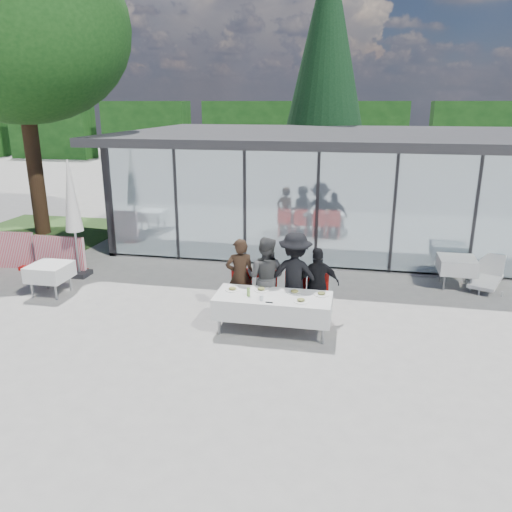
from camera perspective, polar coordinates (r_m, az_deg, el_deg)
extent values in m
plane|color=gray|center=(10.07, -1.15, -8.32)|extent=(90.00, 90.00, 0.00)
cube|color=gray|center=(17.41, 11.09, 2.61)|extent=(14.00, 8.00, 0.10)
cube|color=black|center=(20.95, 11.49, 9.35)|extent=(14.00, 0.20, 3.20)
cube|color=black|center=(18.43, -10.81, 8.36)|extent=(0.20, 8.00, 3.20)
cube|color=silver|center=(13.19, 11.23, 4.88)|extent=(13.60, 0.06, 3.10)
cube|color=#2D2D30|center=(16.50, 11.73, 13.32)|extent=(14.80, 8.80, 0.24)
cube|color=#262628|center=(14.84, -16.16, 5.88)|extent=(0.08, 0.10, 3.10)
cube|color=#262628|center=(14.05, -9.06, 5.75)|extent=(0.08, 0.10, 3.10)
cube|color=#262628|center=(13.51, -1.27, 5.50)|extent=(0.08, 0.10, 3.10)
cube|color=#262628|center=(13.22, 7.01, 5.12)|extent=(0.08, 0.10, 3.10)
cube|color=#262628|center=(13.22, 15.45, 4.62)|extent=(0.08, 0.10, 3.10)
cube|color=#262628|center=(13.51, 23.70, 4.04)|extent=(0.08, 0.10, 3.10)
cube|color=#B2100B|center=(16.05, 2.14, 3.17)|extent=(0.45, 0.45, 0.90)
cube|color=#B2100B|center=(16.37, 7.62, 3.31)|extent=(0.45, 0.45, 0.90)
cube|color=#B2100B|center=(15.93, 16.50, 2.35)|extent=(0.45, 0.45, 0.90)
cube|color=#B2100B|center=(16.90, 23.07, 2.50)|extent=(0.45, 0.45, 0.90)
cube|color=#123611|center=(44.04, -22.22, 13.20)|extent=(6.50, 2.00, 4.40)
cube|color=#123611|center=(40.25, -12.37, 13.78)|extent=(6.50, 2.00, 4.40)
cube|color=#123611|center=(37.79, -0.83, 13.96)|extent=(6.50, 2.00, 4.40)
cube|color=#123611|center=(36.93, 11.74, 13.54)|extent=(6.50, 2.00, 4.40)
cube|color=#123611|center=(37.79, 24.24, 12.50)|extent=(6.50, 2.00, 4.40)
cube|color=silver|center=(9.77, 1.96, -5.69)|extent=(2.26, 0.96, 0.42)
cylinder|color=gray|center=(9.73, -4.25, -7.01)|extent=(0.06, 0.06, 0.71)
cylinder|color=gray|center=(9.43, 7.65, -7.96)|extent=(0.06, 0.06, 0.71)
cylinder|color=gray|center=(10.35, -3.21, -5.46)|extent=(0.06, 0.06, 0.71)
cylinder|color=gray|center=(10.07, 7.94, -6.29)|extent=(0.06, 0.06, 0.71)
imported|color=#302015|center=(10.47, -1.84, -2.39)|extent=(0.76, 0.76, 1.66)
cube|color=#B2100B|center=(10.56, -1.88, -4.43)|extent=(0.44, 0.44, 0.05)
cube|color=#B2100B|center=(10.65, -1.65, -2.79)|extent=(0.44, 0.04, 0.55)
cylinder|color=#B2100B|center=(10.52, -3.05, -5.90)|extent=(0.04, 0.04, 0.43)
cylinder|color=#B2100B|center=(10.45, -1.13, -6.06)|extent=(0.04, 0.04, 0.43)
cylinder|color=#B2100B|center=(10.85, -2.58, -5.17)|extent=(0.04, 0.04, 0.43)
cylinder|color=#B2100B|center=(10.77, -0.71, -5.32)|extent=(0.04, 0.04, 0.43)
imported|color=#474747|center=(10.35, 1.10, -2.43)|extent=(0.96, 0.96, 1.72)
cube|color=#B2100B|center=(10.45, 1.03, -4.65)|extent=(0.44, 0.44, 0.05)
cube|color=#B2100B|center=(10.55, 1.24, -2.99)|extent=(0.44, 0.04, 0.55)
cylinder|color=#B2100B|center=(10.41, -0.14, -6.14)|extent=(0.04, 0.04, 0.43)
cylinder|color=#B2100B|center=(10.35, 1.83, -6.29)|extent=(0.04, 0.04, 0.43)
cylinder|color=#B2100B|center=(10.74, 0.25, -5.39)|extent=(0.04, 0.04, 0.43)
cylinder|color=#B2100B|center=(10.68, 2.16, -5.54)|extent=(0.04, 0.04, 0.43)
imported|color=black|center=(10.25, 4.46, -2.32)|extent=(1.27, 1.27, 1.85)
cube|color=#B2100B|center=(10.37, 4.37, -4.89)|extent=(0.44, 0.44, 0.05)
cube|color=#B2100B|center=(10.46, 4.54, -3.21)|extent=(0.44, 0.04, 0.55)
cylinder|color=#B2100B|center=(10.32, 3.21, -6.40)|extent=(0.04, 0.04, 0.43)
cylinder|color=#B2100B|center=(10.28, 5.21, -6.54)|extent=(0.04, 0.04, 0.43)
cylinder|color=#B2100B|center=(10.64, 3.50, -5.63)|extent=(0.04, 0.04, 0.43)
cylinder|color=#B2100B|center=(10.61, 5.43, -5.77)|extent=(0.04, 0.04, 0.43)
imported|color=black|center=(10.26, 7.05, -3.26)|extent=(1.16, 1.16, 1.55)
cube|color=#B2100B|center=(10.33, 6.96, -5.06)|extent=(0.44, 0.44, 0.05)
cube|color=#B2100B|center=(10.42, 7.10, -3.38)|extent=(0.44, 0.04, 0.55)
cylinder|color=#B2100B|center=(10.27, 5.82, -6.58)|extent=(0.04, 0.04, 0.43)
cylinder|color=#B2100B|center=(10.24, 7.83, -6.71)|extent=(0.04, 0.04, 0.43)
cylinder|color=#B2100B|center=(10.60, 6.02, -5.81)|extent=(0.04, 0.04, 0.43)
cylinder|color=#B2100B|center=(10.57, 7.97, -5.93)|extent=(0.04, 0.04, 0.43)
cylinder|color=white|center=(9.97, -2.70, -3.88)|extent=(0.29, 0.29, 0.01)
ellipsoid|color=#B29247|center=(9.96, -2.71, -3.70)|extent=(0.15, 0.15, 0.05)
cylinder|color=white|center=(9.93, 0.61, -3.94)|extent=(0.29, 0.29, 0.01)
ellipsoid|color=#496726|center=(9.92, 0.61, -3.76)|extent=(0.15, 0.15, 0.05)
cylinder|color=white|center=(9.84, 4.43, -4.20)|extent=(0.29, 0.29, 0.01)
ellipsoid|color=#B29247|center=(9.83, 4.43, -4.02)|extent=(0.15, 0.15, 0.05)
cylinder|color=white|center=(9.80, 7.49, -4.40)|extent=(0.29, 0.29, 0.01)
ellipsoid|color=#496726|center=(9.79, 7.50, -4.22)|extent=(0.15, 0.15, 0.05)
cylinder|color=white|center=(9.44, 5.16, -5.18)|extent=(0.29, 0.29, 0.01)
ellipsoid|color=#496726|center=(9.42, 5.16, -5.00)|extent=(0.15, 0.15, 0.05)
cylinder|color=#74A544|center=(9.63, -0.87, -4.14)|extent=(0.06, 0.06, 0.17)
cylinder|color=silver|center=(9.45, 0.62, -4.80)|extent=(0.07, 0.07, 0.10)
cube|color=black|center=(9.36, 1.51, -5.32)|extent=(0.14, 0.03, 0.01)
cube|color=silver|center=(12.56, -22.50, -1.67)|extent=(0.86, 0.86, 0.36)
cylinder|color=gray|center=(12.56, -24.28, -2.86)|extent=(0.05, 0.05, 0.72)
cylinder|color=gray|center=(12.23, -21.99, -3.10)|extent=(0.05, 0.05, 0.72)
cylinder|color=gray|center=(13.02, -22.79, -1.99)|extent=(0.05, 0.05, 0.72)
cylinder|color=gray|center=(12.70, -20.54, -2.20)|extent=(0.05, 0.05, 0.72)
cube|color=silver|center=(13.03, 21.97, -0.95)|extent=(0.86, 0.86, 0.36)
cylinder|color=gray|center=(12.75, 20.77, -2.14)|extent=(0.05, 0.05, 0.72)
cylinder|color=gray|center=(12.87, 23.40, -2.28)|extent=(0.05, 0.05, 0.72)
cylinder|color=gray|center=(13.31, 20.39, -1.30)|extent=(0.05, 0.05, 0.72)
cylinder|color=gray|center=(13.43, 22.92, -1.44)|extent=(0.05, 0.05, 0.72)
cube|color=#B2100B|center=(13.99, 22.45, -0.28)|extent=(0.45, 0.45, 0.05)
cube|color=#B2100B|center=(13.73, 22.69, 0.47)|extent=(0.44, 0.05, 0.55)
cylinder|color=#B2100B|center=(13.85, 21.74, -1.38)|extent=(0.04, 0.04, 0.43)
cylinder|color=#B2100B|center=(13.93, 23.19, -1.46)|extent=(0.04, 0.04, 0.43)
cylinder|color=#B2100B|center=(14.19, 21.50, -0.93)|extent=(0.04, 0.04, 0.43)
cylinder|color=#B2100B|center=(14.26, 22.92, -1.01)|extent=(0.04, 0.04, 0.43)
cube|color=black|center=(13.78, -19.51, -1.92)|extent=(0.50, 0.50, 0.12)
cylinder|color=gray|center=(13.43, -20.05, 3.29)|extent=(0.06, 0.06, 2.70)
cone|color=silver|center=(13.29, -20.38, 6.45)|extent=(0.44, 0.44, 1.79)
cube|color=red|center=(14.06, -21.49, 0.12)|extent=(1.40, 0.12, 1.00)
cube|color=#B2100B|center=(14.46, -22.97, -1.47)|extent=(0.30, 0.45, 0.10)
cube|color=#B2100B|center=(13.93, -19.55, -1.77)|extent=(0.30, 0.45, 0.10)
cube|color=red|center=(15.09, -26.32, 0.63)|extent=(1.40, 0.22, 1.00)
cube|color=#B2100B|center=(14.91, -24.56, -1.12)|extent=(0.30, 0.45, 0.10)
cube|color=silver|center=(13.35, 24.75, -2.60)|extent=(1.06, 1.43, 0.08)
cube|color=silver|center=(13.79, 25.30, -0.88)|extent=(0.66, 0.47, 0.54)
cylinder|color=silver|center=(12.82, 24.12, -3.82)|extent=(0.04, 0.04, 0.14)
cylinder|color=silver|center=(12.95, 26.28, -3.92)|extent=(0.04, 0.04, 0.14)
cylinder|color=silver|center=(13.83, 23.20, -2.22)|extent=(0.04, 0.04, 0.14)
cylinder|color=silver|center=(13.95, 25.21, -2.32)|extent=(0.04, 0.04, 0.14)
cylinder|color=#382316|center=(18.33, -23.94, 9.05)|extent=(0.50, 0.50, 4.40)
ellipsoid|color=#123611|center=(18.33, -25.68, 22.42)|extent=(7.04, 6.40, 5.76)
cylinder|color=#382316|center=(22.17, 7.51, 8.40)|extent=(0.44, 0.44, 2.00)
cone|color=black|center=(21.98, 8.05, 21.38)|extent=(4.00, 4.00, 9.00)
cube|color=#385926|center=(18.71, -23.13, 2.42)|extent=(5.00, 5.00, 0.02)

